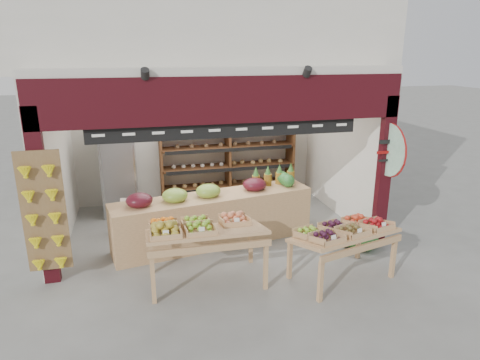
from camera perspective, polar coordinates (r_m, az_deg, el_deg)
name	(u,v)px	position (r m, az deg, el deg)	size (l,w,h in m)	color
ground	(217,235)	(8.20, -3.02, -7.30)	(60.00, 60.00, 0.00)	slate
shop_structure	(198,21)	(9.09, -5.56, 20.38)	(6.36, 5.12, 5.40)	silver
banana_board	(44,215)	(6.69, -24.68, -4.28)	(0.60, 0.15, 1.80)	olive
gift_sign	(389,150)	(7.64, 19.29, 3.80)	(0.04, 0.93, 0.92)	#B6E5C9
back_shelving	(228,149)	(9.76, -1.62, 4.14)	(3.08, 0.51, 1.90)	brown
refrigerator	(119,172)	(9.30, -15.80, 0.97)	(0.70, 0.70, 1.81)	#ABAEB2
cardboard_stack	(143,219)	(8.50, -12.84, -5.06)	(0.97, 0.70, 0.66)	silver
mid_counter	(213,217)	(7.70, -3.56, -4.97)	(3.68, 1.32, 1.12)	tan
display_table_left	(197,229)	(6.33, -5.71, -6.53)	(1.74, 0.99, 1.09)	tan
display_table_right	(343,232)	(6.60, 13.63, -6.74)	(1.68, 1.20, 0.98)	tan
watermelon_pile	(357,235)	(7.96, 15.40, -7.14)	(0.66, 0.68, 0.51)	#194D1F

